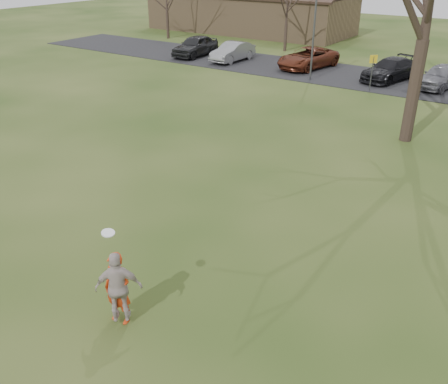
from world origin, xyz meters
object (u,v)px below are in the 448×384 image
at_px(car_2, 308,58).
at_px(building, 250,11).
at_px(car_3, 390,69).
at_px(lamp_post, 315,14).
at_px(car_4, 441,76).
at_px(catching_play, 119,287).
at_px(player_defender, 118,289).
at_px(car_1, 233,52).
at_px(car_0, 195,46).

height_order(car_2, building, building).
bearing_deg(car_2, car_3, 7.51).
bearing_deg(building, lamp_post, -47.91).
relative_size(building, lamp_post, 3.29).
xyz_separation_m(car_4, catching_play, (-1.11, -25.07, 0.24)).
bearing_deg(car_3, catching_play, -71.10).
distance_m(car_2, car_3, 5.78).
bearing_deg(catching_play, car_2, 106.75).
bearing_deg(player_defender, catching_play, -39.78).
distance_m(car_2, lamp_post, 4.73).
xyz_separation_m(player_defender, car_1, (-13.19, 24.56, -0.14)).
bearing_deg(building, car_0, -76.05).
bearing_deg(lamp_post, car_3, 33.01).
relative_size(player_defender, car_3, 0.37).
xyz_separation_m(car_1, car_4, (14.40, 0.45, 0.02)).
height_order(car_0, car_3, car_0).
xyz_separation_m(player_defender, car_0, (-16.65, 24.58, -0.05)).
bearing_deg(player_defender, car_2, 97.00).
distance_m(car_0, lamp_post, 11.31).
distance_m(player_defender, car_0, 29.69).
relative_size(car_3, building, 0.22).
height_order(car_2, lamp_post, lamp_post).
distance_m(building, lamp_post, 20.99).
bearing_deg(player_defender, car_0, 114.52).
bearing_deg(player_defender, car_1, 108.66).
bearing_deg(building, player_defender, -62.27).
height_order(player_defender, car_4, player_defender).
xyz_separation_m(car_3, car_4, (3.05, -0.20, 0.02)).
bearing_deg(building, car_4, -31.54).
distance_m(car_1, car_2, 5.67).
bearing_deg(lamp_post, car_2, 118.15).
bearing_deg(catching_play, car_4, 87.46).
distance_m(car_1, car_4, 14.41).
height_order(car_4, catching_play, catching_play).
distance_m(player_defender, lamp_post, 23.51).
relative_size(car_3, catching_play, 2.04).
relative_size(car_2, car_4, 1.22).
bearing_deg(player_defender, building, 108.15).
distance_m(car_1, catching_play, 27.98).
distance_m(car_4, catching_play, 25.09).
bearing_deg(catching_play, car_0, 124.20).
height_order(catching_play, lamp_post, lamp_post).
height_order(car_1, catching_play, catching_play).
bearing_deg(car_1, car_4, 3.97).
relative_size(car_3, lamp_post, 0.73).
bearing_deg(car_4, lamp_post, -148.10).
bearing_deg(car_2, car_0, -162.93).
xyz_separation_m(player_defender, car_3, (-1.84, 25.21, -0.15)).
height_order(player_defender, car_3, player_defender).
relative_size(car_1, car_4, 1.01).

